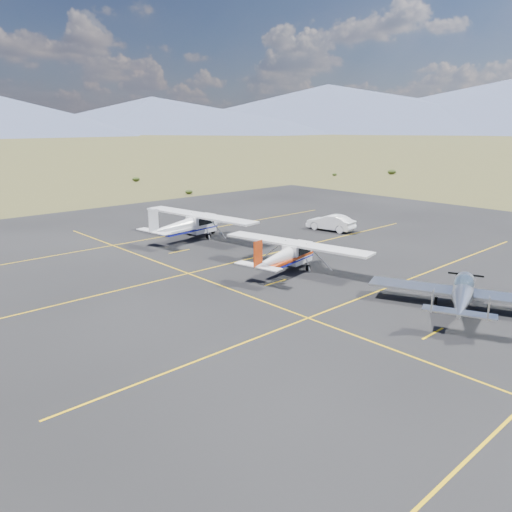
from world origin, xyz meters
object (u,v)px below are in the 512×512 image
aircraft_low_wing (463,293)px  sedan (331,223)px  aircraft_plain (189,224)px  aircraft_cessna (287,254)px

aircraft_low_wing → sedan: aircraft_low_wing is taller
aircraft_low_wing → aircraft_plain: bearing=69.3°
sedan → aircraft_plain: bearing=-36.0°
aircraft_low_wing → aircraft_plain: 24.47m
aircraft_plain → sedan: size_ratio=2.73×
aircraft_low_wing → aircraft_cessna: (-1.63, 11.69, 0.20)m
aircraft_plain → aircraft_cessna: bearing=-101.0°
aircraft_low_wing → sedan: bearing=35.7°
aircraft_cessna → sedan: 14.61m
aircraft_cessna → aircraft_low_wing: bearing=-93.6°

